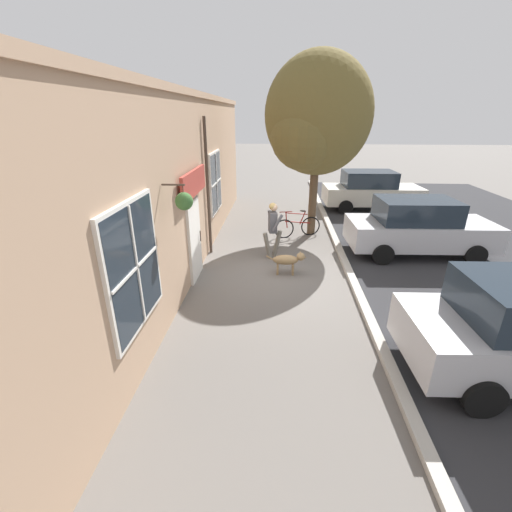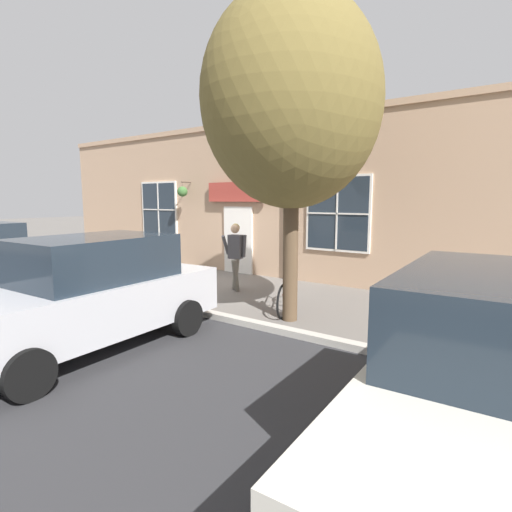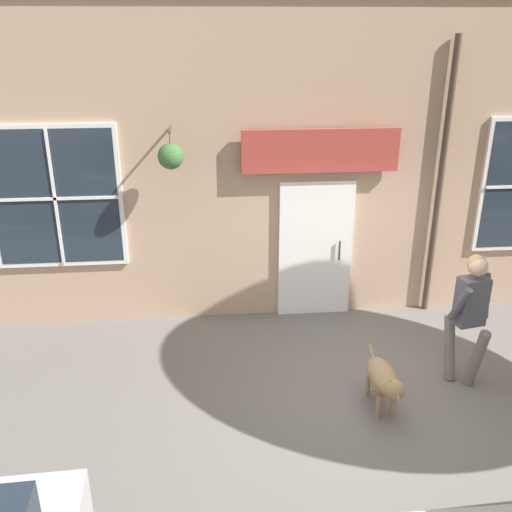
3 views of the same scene
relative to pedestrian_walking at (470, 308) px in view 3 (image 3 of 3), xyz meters
The scene contains 4 objects.
ground_plane 1.56m from the pedestrian_walking, 82.36° to the right, with size 90.00×90.00×0.00m, color #66605B.
storefront_facade 2.80m from the pedestrian_walking, 151.86° to the right, with size 0.95×18.00×4.67m.
pedestrian_walking is the anchor object (origin of this frame).
dog_on_leash 1.37m from the pedestrian_walking, 68.18° to the right, with size 1.10×0.30×0.66m.
Camera 3 is at (5.61, -1.96, 4.20)m, focal length 40.00 mm.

